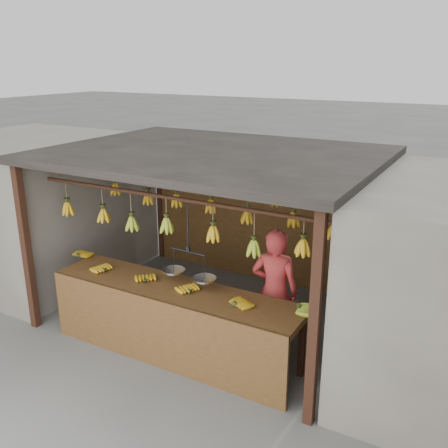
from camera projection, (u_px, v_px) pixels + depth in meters
The scene contains 8 objects.
ground at pixel (214, 314), 7.29m from camera, with size 80.00×80.00×0.00m, color #5B5B57.
stall at pixel (225, 178), 6.94m from camera, with size 4.30×3.30×2.40m.
neighbor_left at pixel (34, 205), 8.60m from camera, with size 3.00×3.00×2.30m, color slate.
counter at pixel (169, 307), 6.01m from camera, with size 3.46×0.75×0.96m.
hanging_bananas at pixel (213, 208), 6.79m from camera, with size 3.60×2.26×0.39m.
balance_scale at pixel (189, 271), 5.99m from camera, with size 0.73×0.29×0.94m.
vendor at pixel (275, 291), 6.16m from camera, with size 0.59×0.39×1.62m, color #BF3333.
bag_bundles at pixel (377, 243), 7.19m from camera, with size 0.08×0.26×1.20m.
Camera 1 is at (3.31, -5.61, 3.53)m, focal length 40.00 mm.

